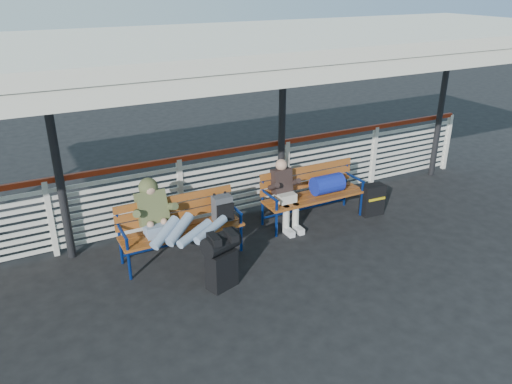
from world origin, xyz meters
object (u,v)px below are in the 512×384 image
bench_left (189,219)px  bench_right (319,187)px  traveler_man (178,225)px  suitcase_side (372,200)px  luggage_stack (221,258)px  companion_person (285,194)px

bench_left → bench_right: (2.37, 0.12, 0.01)m
bench_right → traveler_man: 2.70m
traveler_man → suitcase_side: size_ratio=2.97×
luggage_stack → suitcase_side: (3.25, 0.85, -0.17)m
traveler_man → bench_left: bearing=50.2°
companion_person → suitcase_side: companion_person is taller
bench_right → luggage_stack: bearing=-153.4°
luggage_stack → suitcase_side: bearing=-3.5°
bench_left → traveler_man: bearing=-129.8°
bench_left → luggage_stack: bearing=-87.2°
luggage_stack → bench_left: size_ratio=0.45×
traveler_man → luggage_stack: bearing=-63.3°
luggage_stack → bench_right: (2.31, 1.16, 0.14)m
luggage_stack → traveler_man: bearing=98.6°
bench_right → suitcase_side: 1.03m
luggage_stack → companion_person: companion_person is taller
bench_right → companion_person: size_ratio=1.57×
luggage_stack → bench_right: bench_right is taller
traveler_man → companion_person: bearing=12.9°
companion_person → traveler_man: bearing=-167.1°
luggage_stack → traveler_man: 0.81m
traveler_man → companion_person: size_ratio=1.43×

